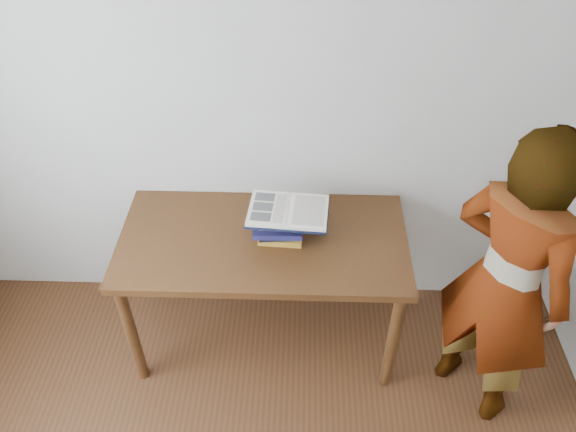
{
  "coord_description": "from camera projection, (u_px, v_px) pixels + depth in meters",
  "views": [
    {
      "loc": [
        0.21,
        -0.66,
        2.74
      ],
      "look_at": [
        0.15,
        1.31,
        1.0
      ],
      "focal_mm": 35.0,
      "sensor_mm": 36.0,
      "label": 1
    }
  ],
  "objects": [
    {
      "name": "open_book",
      "position": [
        288.0,
        211.0,
        2.74
      ],
      "size": [
        0.41,
        0.3,
        0.03
      ],
      "rotation": [
        0.0,
        0.0,
        -0.08
      ],
      "color": "black",
      "rests_on": "book_stack"
    },
    {
      "name": "book_stack",
      "position": [
        279.0,
        225.0,
        2.8
      ],
      "size": [
        0.25,
        0.2,
        0.15
      ],
      "color": "#A57E25",
      "rests_on": "desk"
    },
    {
      "name": "desk",
      "position": [
        264.0,
        252.0,
        2.89
      ],
      "size": [
        1.46,
        0.73,
        0.78
      ],
      "color": "#472A11",
      "rests_on": "ground"
    },
    {
      "name": "reader",
      "position": [
        504.0,
        285.0,
        2.53
      ],
      "size": [
        0.7,
        0.72,
        1.67
      ],
      "primitive_type": "imported",
      "rotation": [
        0.0,
        0.0,
        2.29
      ],
      "color": "tan",
      "rests_on": "ground"
    },
    {
      "name": "room_shell",
      "position": [
        168.0,
        389.0,
        1.25
      ],
      "size": [
        3.54,
        3.54,
        2.62
      ],
      "color": "#B0ADA6",
      "rests_on": "ground"
    }
  ]
}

